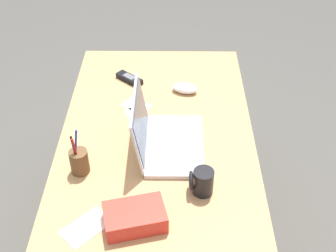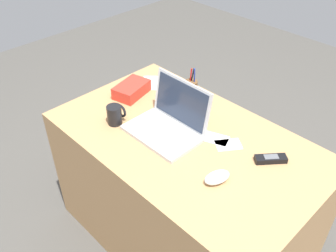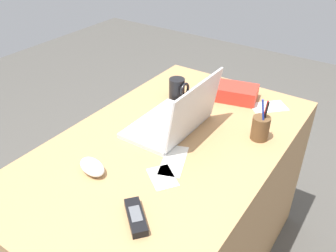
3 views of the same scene
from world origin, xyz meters
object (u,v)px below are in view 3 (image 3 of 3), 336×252
object	(u,v)px
laptop	(175,119)
coffee_mug_white	(178,89)
cordless_phone	(136,217)
pen_holder	(261,128)
snack_bag	(235,93)
computer_mouse	(92,167)

from	to	relation	value
laptop	coffee_mug_white	xyz separation A→B (m)	(-0.22, -0.13, -0.00)
cordless_phone	laptop	bearing A→B (deg)	-159.91
pen_holder	cordless_phone	bearing A→B (deg)	-12.70
snack_bag	computer_mouse	bearing A→B (deg)	-13.21
computer_mouse	coffee_mug_white	distance (m)	0.59
computer_mouse	pen_holder	world-z (taller)	pen_holder
laptop	coffee_mug_white	distance (m)	0.26
computer_mouse	coffee_mug_white	world-z (taller)	coffee_mug_white
laptop	snack_bag	distance (m)	0.37
snack_bag	pen_holder	bearing A→B (deg)	42.21
snack_bag	cordless_phone	bearing A→B (deg)	5.68
coffee_mug_white	snack_bag	bearing A→B (deg)	122.76
computer_mouse	cordless_phone	size ratio (longest dim) A/B	0.86
laptop	snack_bag	size ratio (longest dim) A/B	1.78
snack_bag	coffee_mug_white	bearing A→B (deg)	-57.24
coffee_mug_white	snack_bag	size ratio (longest dim) A/B	0.50
computer_mouse	coffee_mug_white	size ratio (longest dim) A/B	1.18
computer_mouse	snack_bag	distance (m)	0.75
laptop	cordless_phone	bearing A→B (deg)	20.09
computer_mouse	pen_holder	distance (m)	0.63
cordless_phone	coffee_mug_white	bearing A→B (deg)	-156.14
laptop	computer_mouse	size ratio (longest dim) A/B	3.03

